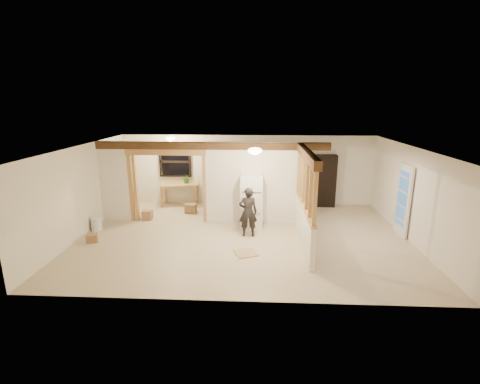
# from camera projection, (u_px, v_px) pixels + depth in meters

# --- Properties ---
(floor) EXTENTS (9.00, 6.50, 0.01)m
(floor) POSITION_uv_depth(u_px,v_px,m) (243.00, 237.00, 9.71)
(floor) COLOR #BDAC8D
(floor) RESTS_ON ground
(ceiling) EXTENTS (9.00, 6.50, 0.01)m
(ceiling) POSITION_uv_depth(u_px,v_px,m) (244.00, 147.00, 9.08)
(ceiling) COLOR white
(wall_back) EXTENTS (9.00, 0.01, 2.50)m
(wall_back) POSITION_uv_depth(u_px,v_px,m) (247.00, 170.00, 12.53)
(wall_back) COLOR silver
(wall_back) RESTS_ON floor
(wall_front) EXTENTS (9.00, 0.01, 2.50)m
(wall_front) POSITION_uv_depth(u_px,v_px,m) (236.00, 240.00, 6.25)
(wall_front) COLOR silver
(wall_front) RESTS_ON floor
(wall_left) EXTENTS (0.01, 6.50, 2.50)m
(wall_left) POSITION_uv_depth(u_px,v_px,m) (81.00, 191.00, 9.61)
(wall_left) COLOR silver
(wall_left) RESTS_ON floor
(wall_right) EXTENTS (0.01, 6.50, 2.50)m
(wall_right) POSITION_uv_depth(u_px,v_px,m) (413.00, 195.00, 9.17)
(wall_right) COLOR silver
(wall_right) RESTS_ON floor
(partition_left_stub) EXTENTS (0.90, 0.12, 2.50)m
(partition_left_stub) POSITION_uv_depth(u_px,v_px,m) (115.00, 182.00, 10.75)
(partition_left_stub) COLOR white
(partition_left_stub) RESTS_ON floor
(partition_center) EXTENTS (2.80, 0.12, 2.50)m
(partition_center) POSITION_uv_depth(u_px,v_px,m) (252.00, 183.00, 10.54)
(partition_center) COLOR white
(partition_center) RESTS_ON floor
(doorway_frame) EXTENTS (2.46, 0.14, 2.20)m
(doorway_frame) POSITION_uv_depth(u_px,v_px,m) (167.00, 187.00, 10.71)
(doorway_frame) COLOR tan
(doorway_frame) RESTS_ON floor
(header_beam_back) EXTENTS (7.00, 0.18, 0.22)m
(header_beam_back) POSITION_uv_depth(u_px,v_px,m) (212.00, 146.00, 10.31)
(header_beam_back) COLOR #4D311A
(header_beam_back) RESTS_ON ceiling
(header_beam_right) EXTENTS (0.18, 3.30, 0.22)m
(header_beam_right) POSITION_uv_depth(u_px,v_px,m) (307.00, 154.00, 8.64)
(header_beam_right) COLOR #4D311A
(header_beam_right) RESTS_ON ceiling
(pony_wall) EXTENTS (0.12, 3.20, 1.00)m
(pony_wall) POSITION_uv_depth(u_px,v_px,m) (304.00, 226.00, 9.12)
(pony_wall) COLOR white
(pony_wall) RESTS_ON floor
(stud_partition) EXTENTS (0.14, 3.20, 1.32)m
(stud_partition) POSITION_uv_depth(u_px,v_px,m) (306.00, 183.00, 8.82)
(stud_partition) COLOR tan
(stud_partition) RESTS_ON pony_wall
(window_back) EXTENTS (1.12, 0.10, 1.10)m
(window_back) POSITION_uv_depth(u_px,v_px,m) (175.00, 162.00, 12.51)
(window_back) COLOR black
(window_back) RESTS_ON wall_back
(french_door) EXTENTS (0.12, 0.86, 2.00)m
(french_door) POSITION_uv_depth(u_px,v_px,m) (403.00, 200.00, 9.63)
(french_door) COLOR white
(french_door) RESTS_ON floor
(ceiling_dome_main) EXTENTS (0.36, 0.36, 0.16)m
(ceiling_dome_main) POSITION_uv_depth(u_px,v_px,m) (255.00, 151.00, 8.58)
(ceiling_dome_main) COLOR #FFEABF
(ceiling_dome_main) RESTS_ON ceiling
(ceiling_dome_util) EXTENTS (0.32, 0.32, 0.14)m
(ceiling_dome_util) POSITION_uv_depth(u_px,v_px,m) (171.00, 138.00, 11.42)
(ceiling_dome_util) COLOR #FFEABF
(ceiling_dome_util) RESTS_ON ceiling
(hanging_bulb) EXTENTS (0.07, 0.07, 0.07)m
(hanging_bulb) POSITION_uv_depth(u_px,v_px,m) (182.00, 150.00, 10.80)
(hanging_bulb) COLOR #FFD88C
(hanging_bulb) RESTS_ON ceiling
(refrigerator) EXTENTS (0.64, 0.63, 1.57)m
(refrigerator) POSITION_uv_depth(u_px,v_px,m) (252.00, 201.00, 10.30)
(refrigerator) COLOR white
(refrigerator) RESTS_ON floor
(woman) EXTENTS (0.52, 0.36, 1.40)m
(woman) POSITION_uv_depth(u_px,v_px,m) (248.00, 212.00, 9.58)
(woman) COLOR black
(woman) RESTS_ON floor
(work_table) EXTENTS (1.39, 0.90, 0.81)m
(work_table) POSITION_uv_depth(u_px,v_px,m) (180.00, 194.00, 12.51)
(work_table) COLOR tan
(work_table) RESTS_ON floor
(potted_plant) EXTENTS (0.37, 0.34, 0.34)m
(potted_plant) POSITION_uv_depth(u_px,v_px,m) (187.00, 179.00, 12.41)
(potted_plant) COLOR #29612D
(potted_plant) RESTS_ON work_table
(shop_vac) EXTENTS (0.45, 0.45, 0.54)m
(shop_vac) POSITION_uv_depth(u_px,v_px,m) (130.00, 199.00, 12.43)
(shop_vac) COLOR #96120A
(shop_vac) RESTS_ON floor
(bookshelf) EXTENTS (0.93, 0.31, 1.86)m
(bookshelf) POSITION_uv_depth(u_px,v_px,m) (322.00, 181.00, 12.27)
(bookshelf) COLOR black
(bookshelf) RESTS_ON floor
(bucket) EXTENTS (0.35, 0.35, 0.38)m
(bucket) POSITION_uv_depth(u_px,v_px,m) (97.00, 224.00, 10.16)
(bucket) COLOR white
(bucket) RESTS_ON floor
(box_util_a) EXTENTS (0.39, 0.34, 0.31)m
(box_util_a) POSITION_uv_depth(u_px,v_px,m) (191.00, 208.00, 11.73)
(box_util_a) COLOR #926D46
(box_util_a) RESTS_ON floor
(box_util_b) EXTENTS (0.33, 0.33, 0.29)m
(box_util_b) POSITION_uv_depth(u_px,v_px,m) (147.00, 215.00, 11.11)
(box_util_b) COLOR #926D46
(box_util_b) RESTS_ON floor
(box_front) EXTENTS (0.34, 0.30, 0.23)m
(box_front) POSITION_uv_depth(u_px,v_px,m) (92.00, 238.00, 9.30)
(box_front) COLOR #926D46
(box_front) RESTS_ON floor
(floor_panel_near) EXTENTS (0.67, 0.67, 0.02)m
(floor_panel_near) POSITION_uv_depth(u_px,v_px,m) (246.00, 253.00, 8.62)
(floor_panel_near) COLOR tan
(floor_panel_near) RESTS_ON floor
(floor_panel_far) EXTENTS (0.49, 0.41, 0.01)m
(floor_panel_far) POSITION_uv_depth(u_px,v_px,m) (245.00, 252.00, 8.66)
(floor_panel_far) COLOR tan
(floor_panel_far) RESTS_ON floor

